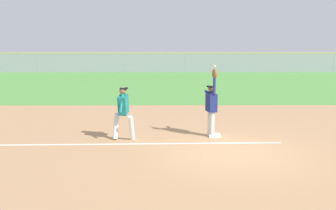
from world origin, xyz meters
name	(u,v)px	position (x,y,z in m)	size (l,w,h in m)	color
ground_plane	(231,152)	(0.00, 0.00, 0.00)	(76.86, 76.86, 0.00)	tan
outfield_grass	(192,84)	(0.00, 15.73, 0.01)	(53.87, 16.53, 0.01)	#549342
chalk_foul_line	(90,144)	(-4.25, 0.81, 0.00)	(12.00, 0.10, 0.01)	white
first_base	(215,135)	(-0.25, 1.71, 0.04)	(0.38, 0.38, 0.08)	white
fielder	(212,103)	(-0.36, 1.73, 1.12)	(0.37, 0.89, 2.28)	silver
runner	(123,110)	(-3.24, 1.34, 1.00)	(0.74, 0.84, 1.72)	white
baseball	(215,66)	(-0.30, 1.64, 2.36)	(0.07, 0.07, 0.07)	white
outfield_fence	(186,63)	(0.00, 24.00, 0.89)	(53.95, 0.08, 1.79)	#93999E
parked_car_green	(75,61)	(-11.22, 28.78, 0.67)	(4.44, 2.20, 1.25)	#1E6B33
parked_car_blue	(137,61)	(-4.83, 28.67, 0.67)	(4.44, 2.19, 1.25)	#23389E
parked_car_silver	(200,62)	(1.65, 28.30, 0.67)	(4.52, 2.37, 1.25)	#B7B7BC
parked_car_black	(258,61)	(7.69, 28.70, 0.67)	(4.44, 2.19, 1.25)	black
parked_car_tan	(328,62)	(14.77, 28.13, 0.67)	(4.51, 2.34, 1.25)	tan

